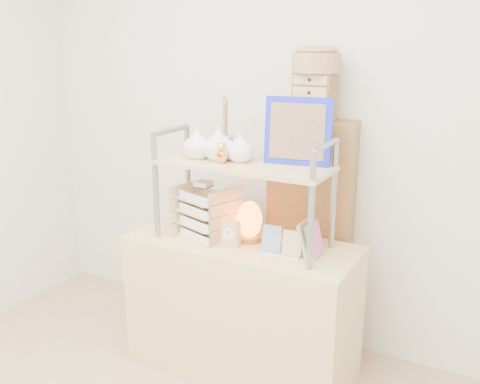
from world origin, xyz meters
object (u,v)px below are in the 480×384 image
object	(u,v)px
cabinet	(310,240)
desk	(242,306)
salt_lamp	(249,221)
letter_tray	(204,215)

from	to	relation	value
cabinet	desk	bearing A→B (deg)	-130.08
desk	cabinet	distance (m)	0.53
cabinet	salt_lamp	xyz separation A→B (m)	(-0.21, -0.34, 0.18)
desk	salt_lamp	xyz separation A→B (m)	(0.02, 0.03, 0.48)
cabinet	letter_tray	xyz separation A→B (m)	(-0.45, -0.39, 0.20)
desk	cabinet	bearing A→B (deg)	57.32
cabinet	salt_lamp	size ratio (longest dim) A/B	6.26
desk	letter_tray	xyz separation A→B (m)	(-0.21, -0.02, 0.50)
letter_tray	desk	bearing A→B (deg)	6.45
desk	letter_tray	size ratio (longest dim) A/B	3.87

